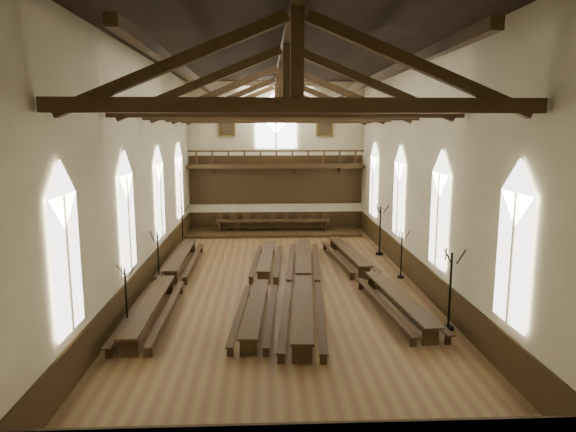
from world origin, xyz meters
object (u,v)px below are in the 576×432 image
at_px(refectory_row_d, 369,273).
at_px(dais, 273,232).
at_px(refectory_row_c, 304,279).
at_px(candelabrum_right_far, 380,239).
at_px(candelabrum_right_mid, 401,263).
at_px(candelabrum_left_near, 127,310).
at_px(refectory_row_b, 263,279).
at_px(candelabrum_left_mid, 159,267).
at_px(high_table, 273,222).
at_px(candelabrum_right_near, 449,305).
at_px(refectory_row_a, 168,278).
at_px(candelabrum_left_far, 183,236).

height_order(refectory_row_d, dais, refectory_row_d).
xyz_separation_m(refectory_row_c, dais, (-1.13, 12.42, -0.45)).
bearing_deg(refectory_row_d, candelabrum_right_far, 72.63).
xyz_separation_m(candelabrum_right_mid, candelabrum_right_far, (-0.00, 4.52, 0.16)).
bearing_deg(candelabrum_left_near, dais, 72.12).
xyz_separation_m(candelabrum_left_near, candelabrum_right_mid, (11.10, 5.80, -0.00)).
height_order(refectory_row_b, candelabrum_left_mid, candelabrum_left_mid).
relative_size(high_table, candelabrum_left_near, 3.27).
xyz_separation_m(refectory_row_b, candelabrum_left_mid, (-4.65, 1.18, 0.26)).
relative_size(refectory_row_b, candelabrum_right_near, 4.72).
distance_m(candelabrum_right_near, candelabrum_right_mid, 6.31).
distance_m(high_table, candelabrum_right_far, 8.42).
bearing_deg(candelabrum_right_near, candelabrum_right_mid, 90.00).
xyz_separation_m(high_table, candelabrum_left_mid, (-5.30, -11.04, -0.06)).
bearing_deg(candelabrum_left_near, refectory_row_c, 31.87).
distance_m(refectory_row_a, high_table, 12.80).
height_order(refectory_row_b, refectory_row_c, refectory_row_c).
height_order(refectory_row_c, candelabrum_right_far, candelabrum_right_far).
height_order(candelabrum_right_mid, candelabrum_right_far, candelabrum_right_far).
bearing_deg(dais, candelabrum_right_far, -46.42).
distance_m(high_table, candelabrum_left_far, 6.75).
bearing_deg(candelabrum_right_far, refectory_row_c, -126.48).
relative_size(refectory_row_c, refectory_row_d, 1.03).
xyz_separation_m(candelabrum_left_far, candelabrum_right_near, (11.10, -12.74, 0.10)).
bearing_deg(dais, refectory_row_a, -111.64).
bearing_deg(candelabrum_right_mid, candelabrum_left_far, 149.89).
relative_size(refectory_row_b, candelabrum_right_far, 4.81).
distance_m(dais, candelabrum_right_far, 8.45).
distance_m(candelabrum_left_mid, candelabrum_right_near, 12.56).
distance_m(refectory_row_a, refectory_row_b, 4.09).
bearing_deg(candelabrum_left_near, candelabrum_right_mid, 27.59).
bearing_deg(candelabrum_left_mid, candelabrum_right_far, 23.98).
bearing_deg(refectory_row_a, refectory_row_c, -5.10).
relative_size(dais, high_table, 1.51).
distance_m(refectory_row_a, candelabrum_left_near, 4.56).
bearing_deg(candelabrum_left_far, candelabrum_left_mid, -90.00).
distance_m(refectory_row_c, candelabrum_right_near, 6.50).
bearing_deg(refectory_row_b, candelabrum_left_far, 120.07).
relative_size(refectory_row_a, candelabrum_right_near, 4.88).
xyz_separation_m(refectory_row_b, dais, (0.64, 12.22, -0.38)).
distance_m(candelabrum_left_mid, candelabrum_right_mid, 11.11).
height_order(refectory_row_a, candelabrum_left_far, candelabrum_left_far).
distance_m(refectory_row_b, refectory_row_c, 1.78).
distance_m(refectory_row_b, candelabrum_left_mid, 4.81).
height_order(refectory_row_d, candelabrum_left_far, candelabrum_left_far).
xyz_separation_m(high_table, candelabrum_right_mid, (5.80, -10.61, -0.10)).
distance_m(refectory_row_b, candelabrum_right_near, 7.99).
distance_m(refectory_row_c, dais, 12.48).
relative_size(candelabrum_left_near, candelabrum_right_far, 0.81).
distance_m(refectory_row_c, candelabrum_left_near, 7.57).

